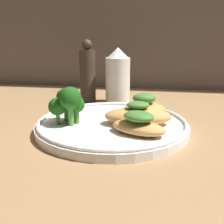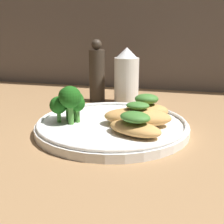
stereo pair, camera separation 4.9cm
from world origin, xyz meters
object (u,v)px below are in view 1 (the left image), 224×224
(plate, at_px, (112,125))
(sauce_bottle, at_px, (118,77))
(broccoli_bunch, at_px, (69,102))
(pepper_grinder, at_px, (88,74))

(plate, relative_size, sauce_bottle, 2.00)
(broccoli_bunch, relative_size, pepper_grinder, 0.44)
(broccoli_bunch, height_order, pepper_grinder, pepper_grinder)
(sauce_bottle, xyz_separation_m, pepper_grinder, (-0.07, -0.00, 0.01))
(plate, relative_size, pepper_grinder, 1.76)
(sauce_bottle, distance_m, pepper_grinder, 0.07)
(broccoli_bunch, bearing_deg, sauce_bottle, 75.67)
(plate, xyz_separation_m, pepper_grinder, (-0.09, 0.20, 0.06))
(plate, bearing_deg, sauce_bottle, 95.34)
(broccoli_bunch, distance_m, pepper_grinder, 0.22)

